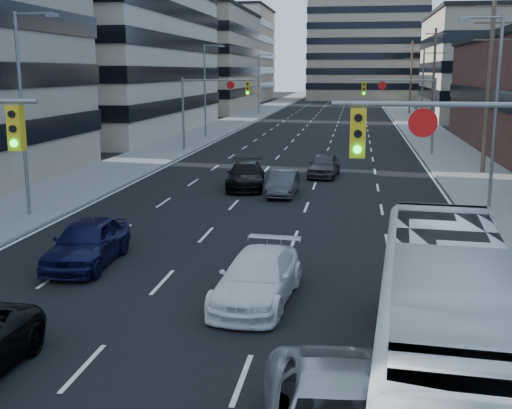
{
  "coord_description": "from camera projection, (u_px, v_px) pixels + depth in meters",
  "views": [
    {
      "loc": [
        4.04,
        -6.52,
        6.51
      ],
      "look_at": [
        0.88,
        13.9,
        2.2
      ],
      "focal_mm": 45.0,
      "sensor_mm": 36.0,
      "label": 1
    }
  ],
  "objects": [
    {
      "name": "white_van",
      "position": [
        258.0,
        278.0,
        18.33
      ],
      "size": [
        2.4,
        5.05,
        1.42
      ],
      "primitive_type": "imported",
      "rotation": [
        0.0,
        0.0,
        -0.08
      ],
      "color": "white",
      "rests_on": "ground"
    },
    {
      "name": "streetlight_left_near",
      "position": [
        25.0,
        105.0,
        28.1
      ],
      "size": [
        2.03,
        0.22,
        9.0
      ],
      "color": "slate",
      "rests_on": "ground"
    },
    {
      "name": "streetlight_left_mid",
      "position": [
        206.0,
        86.0,
        61.96
      ],
      "size": [
        2.03,
        0.22,
        9.0
      ],
      "color": "slate",
      "rests_on": "ground"
    },
    {
      "name": "utility_pole_distant",
      "position": [
        411.0,
        76.0,
        98.1
      ],
      "size": [
        2.2,
        0.28,
        11.0
      ],
      "color": "#4C3D2D",
      "rests_on": "ground"
    },
    {
      "name": "signal_far_left",
      "position": [
        210.0,
        99.0,
        52.04
      ],
      "size": [
        6.09,
        0.33,
        6.0
      ],
      "color": "slate",
      "rests_on": "ground"
    },
    {
      "name": "sidewalk_right",
      "position": [
        393.0,
        103.0,
        132.26
      ],
      "size": [
        5.0,
        300.0,
        0.15
      ],
      "primitive_type": "cube",
      "color": "slate",
      "rests_on": "ground"
    },
    {
      "name": "bg_block_right",
      "position": [
        499.0,
        74.0,
        127.98
      ],
      "size": [
        22.0,
        22.0,
        12.0
      ],
      "primitive_type": "cube",
      "color": "gray",
      "rests_on": "ground"
    },
    {
      "name": "streetlight_right_near",
      "position": [
        493.0,
        103.0,
        29.84
      ],
      "size": [
        2.03,
        0.22,
        9.0
      ],
      "color": "slate",
      "rests_on": "ground"
    },
    {
      "name": "sedan_blue",
      "position": [
        87.0,
        242.0,
        21.81
      ],
      "size": [
        2.08,
        4.78,
        1.6
      ],
      "primitive_type": "imported",
      "rotation": [
        0.0,
        0.0,
        0.04
      ],
      "color": "black",
      "rests_on": "ground"
    },
    {
      "name": "utility_pole_block",
      "position": [
        489.0,
        83.0,
        40.06
      ],
      "size": [
        2.2,
        0.28,
        11.0
      ],
      "color": "#4C3D2D",
      "rests_on": "ground"
    },
    {
      "name": "sidewalk_left",
      "position": [
        282.0,
        102.0,
        135.71
      ],
      "size": [
        5.0,
        300.0,
        0.15
      ],
      "primitive_type": "cube",
      "color": "slate",
      "rests_on": "ground"
    },
    {
      "name": "office_right_far",
      "position": [
        511.0,
        67.0,
        88.19
      ],
      "size": [
        22.0,
        28.0,
        14.0
      ],
      "primitive_type": "cube",
      "color": "gray",
      "rests_on": "ground"
    },
    {
      "name": "bg_block_left",
      "position": [
        215.0,
        55.0,
        145.83
      ],
      "size": [
        24.0,
        24.0,
        20.0
      ],
      "primitive_type": "cube",
      "color": "#ADA089",
      "rests_on": "ground"
    },
    {
      "name": "streetlight_right_far",
      "position": [
        421.0,
        86.0,
        63.7
      ],
      "size": [
        2.03,
        0.22,
        9.0
      ],
      "color": "slate",
      "rests_on": "ground"
    },
    {
      "name": "streetlight_left_far",
      "position": [
        260.0,
        81.0,
        95.82
      ],
      "size": [
        2.03,
        0.22,
        9.0
      ],
      "color": "slate",
      "rests_on": "ground"
    },
    {
      "name": "sedan_grey_right",
      "position": [
        324.0,
        165.0,
        40.15
      ],
      "size": [
        2.06,
        4.4,
        1.46
      ],
      "primitive_type": "imported",
      "rotation": [
        0.0,
        0.0,
        -0.08
      ],
      "color": "#373739",
      "rests_on": "ground"
    },
    {
      "name": "road_surface",
      "position": [
        337.0,
        103.0,
        134.0
      ],
      "size": [
        18.0,
        300.0,
        0.02
      ],
      "primitive_type": "cube",
      "color": "black",
      "rests_on": "ground"
    },
    {
      "name": "office_left_far",
      "position": [
        188.0,
        62.0,
        106.94
      ],
      "size": [
        20.0,
        30.0,
        16.0
      ],
      "primitive_type": "cube",
      "color": "gray",
      "rests_on": "ground"
    },
    {
      "name": "sedan_black_far",
      "position": [
        246.0,
        175.0,
        36.15
      ],
      "size": [
        2.63,
        5.25,
        1.46
      ],
      "primitive_type": "imported",
      "rotation": [
        0.0,
        0.0,
        0.12
      ],
      "color": "black",
      "rests_on": "ground"
    },
    {
      "name": "utility_pole_midblock",
      "position": [
        434.0,
        78.0,
        69.08
      ],
      "size": [
        2.2,
        0.28,
        11.0
      ],
      "color": "#4C3D2D",
      "rests_on": "ground"
    },
    {
      "name": "signal_near_right",
      "position": [
        512.0,
        173.0,
        13.97
      ],
      "size": [
        6.59,
        0.33,
        6.0
      ],
      "color": "slate",
      "rests_on": "ground"
    },
    {
      "name": "signal_far_right",
      "position": [
        404.0,
        100.0,
        49.74
      ],
      "size": [
        6.09,
        0.33,
        6.0
      ],
      "color": "slate",
      "rests_on": "ground"
    },
    {
      "name": "sedan_grey_center",
      "position": [
        283.0,
        184.0,
        34.07
      ],
      "size": [
        1.47,
        3.96,
        1.29
      ],
      "primitive_type": "imported",
      "rotation": [
        0.0,
        0.0,
        -0.03
      ],
      "color": "#353638",
      "rests_on": "ground"
    },
    {
      "name": "transit_bus",
      "position": [
        450.0,
        327.0,
        12.57
      ],
      "size": [
        3.51,
        11.57,
        3.18
      ],
      "primitive_type": "imported",
      "rotation": [
        0.0,
        0.0,
        -0.07
      ],
      "color": "white",
      "rests_on": "ground"
    }
  ]
}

